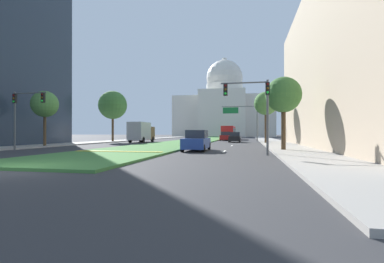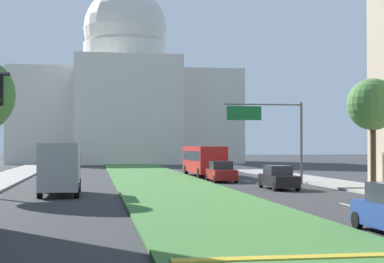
{
  "view_description": "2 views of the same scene",
  "coord_description": "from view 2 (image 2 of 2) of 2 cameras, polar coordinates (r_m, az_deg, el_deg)",
  "views": [
    {
      "loc": [
        9.58,
        -9.8,
        1.58
      ],
      "look_at": [
        -2.03,
        47.56,
        1.78
      ],
      "focal_mm": 26.31,
      "sensor_mm": 36.0,
      "label": 1
    },
    {
      "loc": [
        -5.37,
        -6.02,
        3.11
      ],
      "look_at": [
        1.24,
        35.86,
        4.01
      ],
      "focal_mm": 58.27,
      "sensor_mm": 36.0,
      "label": 2
    }
  ],
  "objects": [
    {
      "name": "sedan_midblock",
      "position": [
        43.95,
        7.91,
        -4.25
      ],
      "size": [
        1.82,
        4.5,
        1.65
      ],
      "color": "black",
      "rests_on": "ground_plane"
    },
    {
      "name": "grass_median",
      "position": [
        52.85,
        -3.13,
        -4.51
      ],
      "size": [
        7.61,
        92.94,
        0.14
      ],
      "primitive_type": "cube",
      "color": "#427A38",
      "rests_on": "ground_plane"
    },
    {
      "name": "sidewalk_right",
      "position": [
        50.98,
        12.63,
        -4.6
      ],
      "size": [
        4.0,
        92.94,
        0.15
      ],
      "primitive_type": "cube",
      "color": "#9E9991",
      "rests_on": "ground_plane"
    },
    {
      "name": "overhead_guide_sign",
      "position": [
        49.81,
        7.34,
        0.6
      ],
      "size": [
        6.39,
        0.2,
        6.5
      ],
      "color": "#515456",
      "rests_on": "ground_plane"
    },
    {
      "name": "ground_plane",
      "position": [
        57.98,
        -3.65,
        -4.29
      ],
      "size": [
        260.0,
        260.0,
        0.0
      ],
      "primitive_type": "plane",
      "color": "#333335"
    },
    {
      "name": "box_truck_delivery",
      "position": [
        38.98,
        -11.97,
        -3.3
      ],
      "size": [
        2.4,
        6.4,
        3.2
      ],
      "color": "brown",
      "rests_on": "ground_plane"
    },
    {
      "name": "street_tree_right_mid",
      "position": [
        40.64,
        16.23,
        2.33
      ],
      "size": [
        3.26,
        3.26,
        7.28
      ],
      "color": "#4C3823",
      "rests_on": "ground_plane"
    },
    {
      "name": "capitol_building",
      "position": [
        108.92,
        -6.12,
        3.13
      ],
      "size": [
        38.32,
        23.54,
        31.41
      ],
      "color": "silver",
      "rests_on": "ground_plane"
    },
    {
      "name": "sedan_distant",
      "position": [
        52.2,
        2.69,
        -3.74
      ],
      "size": [
        1.99,
        4.52,
        1.74
      ],
      "color": "maroon",
      "rests_on": "ground_plane"
    },
    {
      "name": "lane_dashes_right",
      "position": [
        49.23,
        6.32,
        -4.83
      ],
      "size": [
        0.16,
        62.3,
        0.01
      ],
      "color": "silver",
      "rests_on": "ground_plane"
    },
    {
      "name": "median_curb_nose",
      "position": [
        16.9,
        9.88,
        -11.26
      ],
      "size": [
        6.85,
        0.5,
        0.04
      ],
      "primitive_type": "cube",
      "color": "gold",
      "rests_on": "grass_median"
    },
    {
      "name": "city_bus",
      "position": [
        60.52,
        1.06,
        -2.48
      ],
      "size": [
        2.62,
        11.0,
        2.95
      ],
      "color": "#B21E1E",
      "rests_on": "ground_plane"
    }
  ]
}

